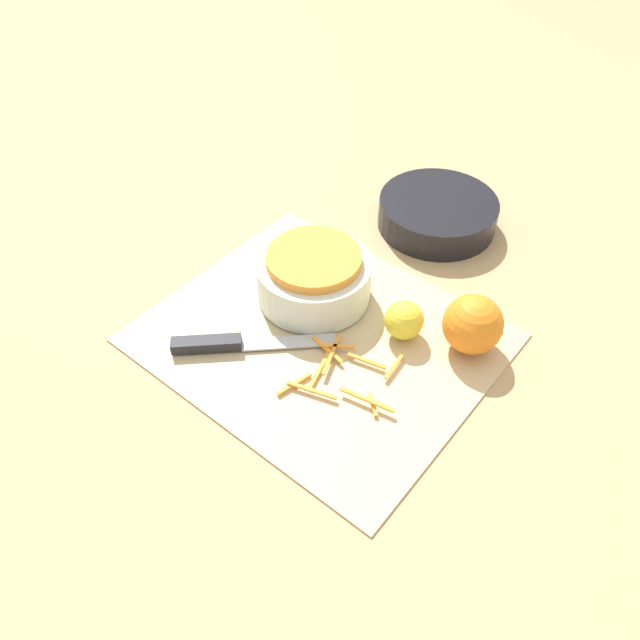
{
  "coord_description": "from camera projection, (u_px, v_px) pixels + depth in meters",
  "views": [
    {
      "loc": [
        0.37,
        -0.45,
        0.63
      ],
      "look_at": [
        0.0,
        0.0,
        0.04
      ],
      "focal_mm": 35.0,
      "sensor_mm": 36.0,
      "label": 1
    }
  ],
  "objects": [
    {
      "name": "ground_plane",
      "position": [
        320.0,
        338.0,
        0.86
      ],
      "size": [
        4.0,
        4.0,
        0.0
      ],
      "primitive_type": "plane",
      "color": "tan"
    },
    {
      "name": "cutting_board",
      "position": [
        320.0,
        337.0,
        0.86
      ],
      "size": [
        0.45,
        0.38,
        0.01
      ],
      "color": "#CCB284",
      "rests_on": "ground_plane"
    },
    {
      "name": "bowl_speckled",
      "position": [
        314.0,
        276.0,
        0.89
      ],
      "size": [
        0.16,
        0.16,
        0.08
      ],
      "color": "silver",
      "rests_on": "cutting_board"
    },
    {
      "name": "bowl_dark",
      "position": [
        437.0,
        213.0,
        1.02
      ],
      "size": [
        0.19,
        0.19,
        0.05
      ],
      "color": "black",
      "rests_on": "ground_plane"
    },
    {
      "name": "knife",
      "position": [
        225.0,
        343.0,
        0.84
      ],
      "size": [
        0.17,
        0.17,
        0.02
      ],
      "rotation": [
        0.0,
        0.0,
        0.76
      ],
      "color": "#232328",
      "rests_on": "cutting_board"
    },
    {
      "name": "orange_left",
      "position": [
        473.0,
        324.0,
        0.82
      ],
      "size": [
        0.08,
        0.08,
        0.08
      ],
      "color": "orange",
      "rests_on": "cutting_board"
    },
    {
      "name": "lemon",
      "position": [
        404.0,
        320.0,
        0.84
      ],
      "size": [
        0.05,
        0.05,
        0.05
      ],
      "color": "yellow",
      "rests_on": "cutting_board"
    },
    {
      "name": "peel_pile",
      "position": [
        340.0,
        371.0,
        0.8
      ],
      "size": [
        0.16,
        0.15,
        0.01
      ],
      "color": "orange",
      "rests_on": "cutting_board"
    }
  ]
}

